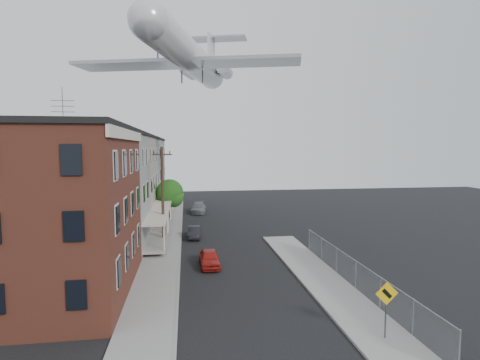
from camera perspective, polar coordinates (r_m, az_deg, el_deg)
The scene contains 19 objects.
ground at distance 19.12m, azimuth 3.45°, elevation -22.89°, with size 120.00×120.00×0.00m, color black.
sidewalk_left at distance 41.56m, azimuth -10.96°, elevation -7.43°, with size 3.00×62.00×0.12m, color gray.
sidewalk_right at distance 25.84m, azimuth 13.08°, elevation -15.24°, with size 3.00×26.00×0.12m, color gray.
curb_left at distance 41.51m, azimuth -8.94°, elevation -7.40°, with size 0.15×62.00×0.14m, color gray.
curb_right at distance 25.37m, azimuth 9.91°, elevation -15.55°, with size 0.15×26.00×0.14m, color gray.
corner_building at distance 25.32m, azimuth -27.90°, elevation -4.17°, with size 10.31×12.30×12.15m.
row_house_a at distance 34.33m, azimuth -22.53°, elevation -1.76°, with size 11.98×7.00×10.30m.
row_house_b at distance 41.11m, azimuth -20.14°, elevation -0.63°, with size 11.98×7.00×10.30m.
row_house_c at distance 47.96m, azimuth -18.43°, elevation 0.19°, with size 11.98×7.00×10.30m.
row_house_d at distance 54.84m, azimuth -17.15°, elevation 0.79°, with size 11.98×7.00×10.30m.
row_house_e at distance 61.75m, azimuth -16.15°, elevation 1.27°, with size 11.98×7.00×10.30m.
chainlink_fence at distance 25.24m, azimuth 17.24°, elevation -13.58°, with size 0.06×18.06×1.90m.
warning_sign at distance 19.31m, azimuth 21.41°, elevation -16.80°, with size 1.10×0.11×2.80m.
utility_pole at distance 34.87m, azimuth -11.70°, elevation -2.13°, with size 1.80×0.26×9.00m.
street_tree at distance 44.84m, azimuth -10.50°, elevation -2.12°, with size 3.22×3.20×5.20m.
car_near at distance 28.84m, azimuth -4.68°, elevation -11.79°, with size 1.46×3.62×1.23m, color #AB1D16.
car_mid at distance 37.59m, azimuth -6.98°, elevation -7.93°, with size 1.18×3.37×1.11m, color black.
car_far at distance 51.78m, azimuth -6.32°, elevation -4.21°, with size 1.91×4.70×1.36m, color slate.
airplane at distance 41.74m, azimuth -7.47°, elevation 17.94°, with size 23.02×26.33×7.60m.
Camera 1 is at (-3.47, -16.54, 8.94)m, focal length 28.00 mm.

